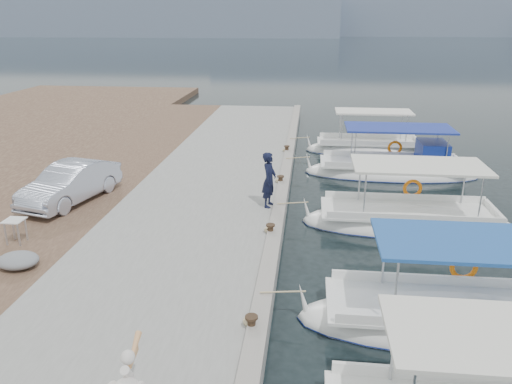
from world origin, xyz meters
TOP-DOWN VIEW (x-y plane):
  - ground at (0.00, 0.00)m, footprint 400.00×400.00m
  - concrete_quay at (-3.00, 5.00)m, footprint 6.00×40.00m
  - quay_curb at (-0.22, 5.00)m, footprint 0.44×40.00m
  - cobblestone_strip at (-8.00, 5.00)m, footprint 4.00×40.00m
  - distant_hills at (29.61, 201.49)m, footprint 330.00×60.00m
  - fishing_caique_b at (4.33, -2.22)m, footprint 7.49×2.41m
  - fishing_caique_c at (4.20, 3.79)m, footprint 7.23×2.49m
  - fishing_caique_d at (4.59, 9.80)m, footprint 7.80×2.48m
  - fishing_caique_e at (3.86, 13.84)m, footprint 6.55×2.05m
  - mooring_bollards at (-0.35, 1.50)m, footprint 0.28×20.28m
  - fisherman at (-0.60, 3.92)m, footprint 0.61×0.80m
  - parked_car at (-7.73, 3.65)m, footprint 2.44×4.44m
  - tarp_bundle at (-6.86, -1.37)m, footprint 1.10×0.90m
  - folding_table at (-7.75, 0.08)m, footprint 0.55×0.55m

SIDE VIEW (x-z plane):
  - ground at x=0.00m, z-range 0.00..0.00m
  - fishing_caique_b at x=4.33m, z-range -1.29..1.54m
  - fishing_caique_c at x=4.20m, z-range -1.29..1.54m
  - fishing_caique_e at x=3.86m, z-range -1.29..1.54m
  - fishing_caique_d at x=4.59m, z-range -1.23..1.60m
  - concrete_quay at x=-3.00m, z-range 0.00..0.50m
  - cobblestone_strip at x=-8.00m, z-range 0.00..0.50m
  - quay_curb at x=-0.22m, z-range 0.50..0.62m
  - mooring_bollards at x=-0.35m, z-range 0.53..0.86m
  - tarp_bundle at x=-6.86m, z-range 0.50..0.90m
  - folding_table at x=-7.75m, z-range 0.66..1.39m
  - parked_car at x=-7.73m, z-range 0.50..1.89m
  - fisherman at x=-0.60m, z-range 0.50..2.45m
  - distant_hills at x=29.61m, z-range -1.39..16.61m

